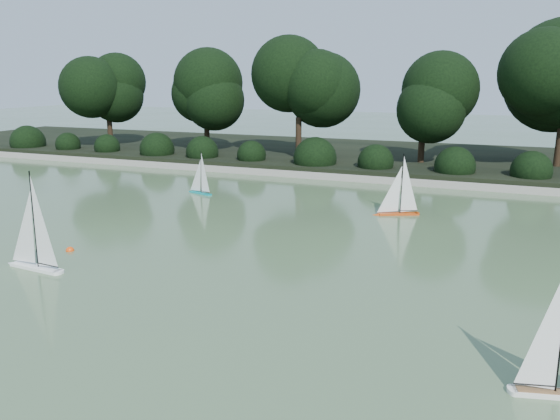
% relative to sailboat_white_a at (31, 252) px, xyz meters
% --- Properties ---
extents(ground, '(80.00, 80.00, 0.00)m').
position_rel_sailboat_white_a_xyz_m(ground, '(3.59, 0.22, -0.27)').
color(ground, '#3D5734').
rests_on(ground, ground).
extents(pond_coping, '(40.00, 0.35, 0.18)m').
position_rel_sailboat_white_a_xyz_m(pond_coping, '(3.59, 9.22, -0.18)').
color(pond_coping, gray).
rests_on(pond_coping, ground).
extents(far_bank, '(40.00, 8.00, 0.30)m').
position_rel_sailboat_white_a_xyz_m(far_bank, '(3.59, 13.22, -0.12)').
color(far_bank, black).
rests_on(far_bank, ground).
extents(tree_line, '(26.31, 3.93, 4.39)m').
position_rel_sailboat_white_a_xyz_m(tree_line, '(4.82, 11.66, 2.37)').
color(tree_line, black).
rests_on(tree_line, ground).
extents(shrub_hedge, '(29.10, 1.10, 1.10)m').
position_rel_sailboat_white_a_xyz_m(shrub_hedge, '(3.59, 10.12, 0.18)').
color(shrub_hedge, black).
rests_on(shrub_hedge, ground).
extents(sailboat_white_a, '(1.24, 0.30, 1.69)m').
position_rel_sailboat_white_a_xyz_m(sailboat_white_a, '(0.00, 0.00, 0.00)').
color(sailboat_white_a, white).
rests_on(sailboat_white_a, ground).
extents(sailboat_orange, '(1.03, 0.58, 1.47)m').
position_rel_sailboat_white_a_xyz_m(sailboat_orange, '(4.82, 5.61, -0.04)').
color(sailboat_orange, '#CB4412').
rests_on(sailboat_orange, ground).
extents(sailboat_teal, '(0.87, 0.40, 1.20)m').
position_rel_sailboat_white_a_xyz_m(sailboat_teal, '(-0.38, 6.02, -0.08)').
color(sailboat_teal, '#0D9299').
rests_on(sailboat_teal, ground).
extents(race_buoy, '(0.15, 0.15, 0.15)m').
position_rel_sailboat_white_a_xyz_m(race_buoy, '(-0.07, 0.93, -0.27)').
color(race_buoy, '#F8490D').
rests_on(race_buoy, ground).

